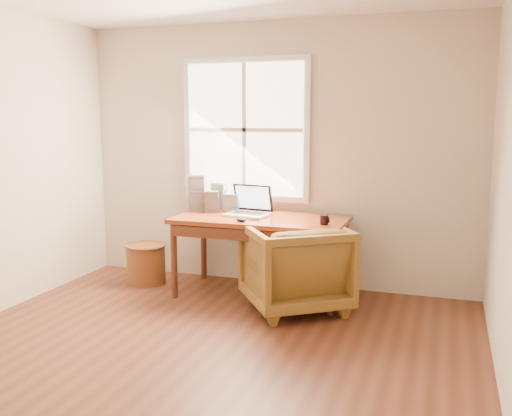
# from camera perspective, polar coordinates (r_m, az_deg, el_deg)

# --- Properties ---
(room_shell) EXTENTS (4.04, 4.54, 2.64)m
(room_shell) POSITION_cam_1_polar(r_m,az_deg,el_deg) (3.75, -7.66, 3.50)
(room_shell) COLOR brown
(room_shell) RESTS_ON ground
(desk) EXTENTS (1.60, 0.80, 0.04)m
(desk) POSITION_cam_1_polar(r_m,az_deg,el_deg) (5.33, 0.49, -1.15)
(desk) COLOR brown
(desk) RESTS_ON room_shell
(armchair) EXTENTS (1.16, 1.16, 0.77)m
(armchair) POSITION_cam_1_polar(r_m,az_deg,el_deg) (5.02, 3.95, -5.88)
(armchair) COLOR brown
(armchair) RESTS_ON room_shell
(wicker_stool) EXTENTS (0.41, 0.41, 0.39)m
(wicker_stool) POSITION_cam_1_polar(r_m,az_deg,el_deg) (5.94, -10.95, -5.53)
(wicker_stool) COLOR brown
(wicker_stool) RESTS_ON room_shell
(laptop) EXTENTS (0.44, 0.46, 0.30)m
(laptop) POSITION_cam_1_polar(r_m,az_deg,el_deg) (5.37, -0.91, 0.74)
(laptop) COLOR silver
(laptop) RESTS_ON desk
(mouse) EXTENTS (0.11, 0.09, 0.03)m
(mouse) POSITION_cam_1_polar(r_m,az_deg,el_deg) (5.10, -1.49, -1.20)
(mouse) COLOR black
(mouse) RESTS_ON desk
(coffee_mug) EXTENTS (0.09, 0.09, 0.08)m
(coffee_mug) POSITION_cam_1_polar(r_m,az_deg,el_deg) (5.00, 6.82, -1.19)
(coffee_mug) COLOR black
(coffee_mug) RESTS_ON desk
(cd_stack_a) EXTENTS (0.14, 0.12, 0.27)m
(cd_stack_a) POSITION_cam_1_polar(r_m,az_deg,el_deg) (5.80, -3.70, 1.22)
(cd_stack_a) COLOR silver
(cd_stack_a) RESTS_ON desk
(cd_stack_b) EXTENTS (0.17, 0.17, 0.21)m
(cd_stack_b) POSITION_cam_1_polar(r_m,az_deg,el_deg) (5.62, -4.47, 0.67)
(cd_stack_b) COLOR #29292E
(cd_stack_b) RESTS_ON desk
(cd_stack_c) EXTENTS (0.20, 0.19, 0.36)m
(cd_stack_c) POSITION_cam_1_polar(r_m,az_deg,el_deg) (5.72, -5.96, 1.52)
(cd_stack_c) COLOR #A3A2AF
(cd_stack_c) RESTS_ON desk
(cd_stack_d) EXTENTS (0.15, 0.13, 0.18)m
(cd_stack_d) POSITION_cam_1_polar(r_m,az_deg,el_deg) (5.64, -2.38, 0.56)
(cd_stack_d) COLOR #B6BBC3
(cd_stack_d) RESTS_ON desk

